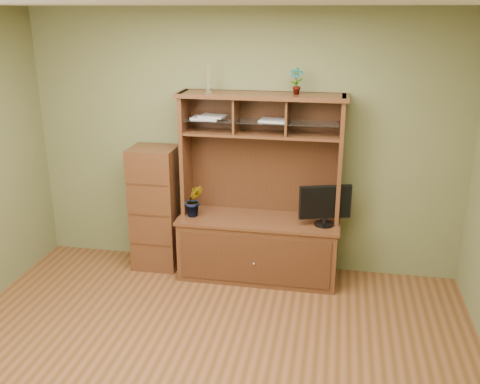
# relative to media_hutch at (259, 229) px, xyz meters

# --- Properties ---
(room) EXTENTS (4.54, 4.04, 2.74)m
(room) POSITION_rel_media_hutch_xyz_m (-0.21, -1.73, 0.83)
(room) COLOR #563318
(room) RESTS_ON ground
(media_hutch) EXTENTS (1.66, 0.61, 1.90)m
(media_hutch) POSITION_rel_media_hutch_xyz_m (0.00, 0.00, 0.00)
(media_hutch) COLOR #432613
(media_hutch) RESTS_ON room
(monitor) EXTENTS (0.50, 0.20, 0.40)m
(monitor) POSITION_rel_media_hutch_xyz_m (0.66, -0.08, 0.34)
(monitor) COLOR black
(monitor) RESTS_ON media_hutch
(orchid_plant) EXTENTS (0.22, 0.20, 0.34)m
(orchid_plant) POSITION_rel_media_hutch_xyz_m (-0.66, -0.08, 0.30)
(orchid_plant) COLOR #32521C
(orchid_plant) RESTS_ON media_hutch
(top_plant) EXTENTS (0.14, 0.10, 0.25)m
(top_plant) POSITION_rel_media_hutch_xyz_m (0.33, 0.08, 1.50)
(top_plant) COLOR #376623
(top_plant) RESTS_ON media_hutch
(reed_diffuser) EXTENTS (0.06, 0.06, 0.28)m
(reed_diffuser) POSITION_rel_media_hutch_xyz_m (-0.52, 0.08, 1.49)
(reed_diffuser) COLOR silver
(reed_diffuser) RESTS_ON media_hutch
(magazines) EXTENTS (0.96, 0.24, 0.04)m
(magazines) POSITION_rel_media_hutch_xyz_m (-0.32, 0.08, 1.13)
(magazines) COLOR silver
(magazines) RESTS_ON media_hutch
(side_cabinet) EXTENTS (0.47, 0.43, 1.32)m
(side_cabinet) POSITION_rel_media_hutch_xyz_m (-1.12, 0.04, 0.14)
(side_cabinet) COLOR #432613
(side_cabinet) RESTS_ON room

